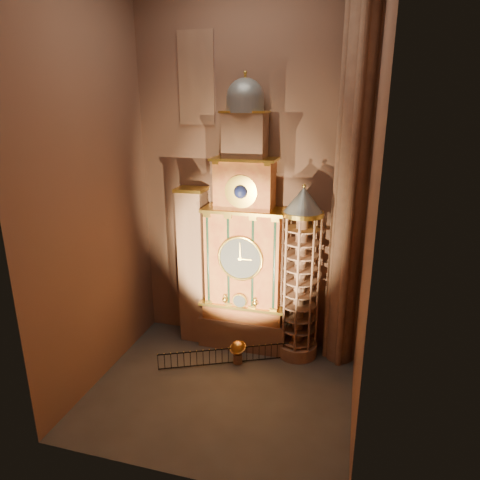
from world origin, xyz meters
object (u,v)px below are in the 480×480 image
(portrait_tower, at_px, (194,265))
(stair_turret, at_px, (300,276))
(astronomical_clock, at_px, (245,247))
(iron_railing, at_px, (225,356))
(celestial_globe, at_px, (238,350))

(portrait_tower, bearing_deg, stair_turret, -2.33)
(astronomical_clock, height_order, iron_railing, astronomical_clock)
(astronomical_clock, relative_size, iron_railing, 2.30)
(stair_turret, distance_m, iron_railing, 6.61)
(astronomical_clock, xyz_separation_m, iron_railing, (-0.50, -2.60, -6.12))
(astronomical_clock, bearing_deg, celestial_globe, -85.08)
(celestial_globe, bearing_deg, iron_railing, -153.65)
(stair_turret, xyz_separation_m, celestial_globe, (-3.31, -1.99, -4.38))
(iron_railing, bearing_deg, celestial_globe, 26.35)
(celestial_globe, distance_m, iron_railing, 0.84)
(astronomical_clock, height_order, stair_turret, astronomical_clock)
(stair_turret, bearing_deg, portrait_tower, 177.67)
(portrait_tower, distance_m, celestial_globe, 6.02)
(astronomical_clock, xyz_separation_m, portrait_tower, (-3.40, 0.02, -1.53))
(portrait_tower, relative_size, celestial_globe, 6.92)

